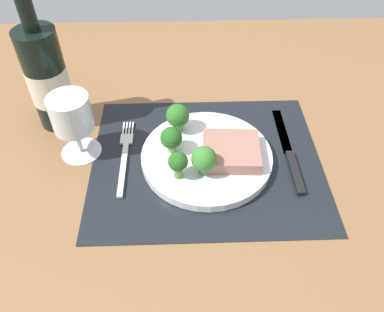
{
  "coord_description": "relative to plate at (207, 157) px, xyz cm",
  "views": [
    {
      "loc": [
        -4.28,
        -49.32,
        51.9
      ],
      "look_at": [
        -2.68,
        -0.49,
        1.9
      ],
      "focal_mm": 36.32,
      "sensor_mm": 36.0,
      "label": 1
    }
  ],
  "objects": [
    {
      "name": "ground_plane",
      "position": [
        0.0,
        0.0,
        -2.6
      ],
      "size": [
        140.0,
        110.0,
        3.0
      ],
      "primitive_type": "cube",
      "color": "brown"
    },
    {
      "name": "placemat",
      "position": [
        0.0,
        0.0,
        -0.95
      ],
      "size": [
        41.9,
        34.83,
        0.3
      ],
      "primitive_type": "cube",
      "color": "black",
      "rests_on": "ground_plane"
    },
    {
      "name": "plate",
      "position": [
        0.0,
        0.0,
        0.0
      ],
      "size": [
        23.85,
        23.85,
        1.6
      ],
      "primitive_type": "cylinder",
      "color": "silver",
      "rests_on": "placemat"
    },
    {
      "name": "steak",
      "position": [
        4.31,
        -0.67,
        1.98
      ],
      "size": [
        10.52,
        9.9,
        2.35
      ],
      "primitive_type": "cube",
      "rotation": [
        0.0,
        0.0,
        -0.06
      ],
      "color": "#9E6B5B",
      "rests_on": "plate"
    },
    {
      "name": "broccoli_back_left",
      "position": [
        -6.31,
        1.11,
        3.77
      ],
      "size": [
        3.95,
        3.95,
        5.08
      ],
      "color": "#6B994C",
      "rests_on": "plate"
    },
    {
      "name": "broccoli_center",
      "position": [
        -5.12,
        6.71,
        4.16
      ],
      "size": [
        4.4,
        4.4,
        5.75
      ],
      "color": "#5B8942",
      "rests_on": "plate"
    },
    {
      "name": "broccoli_near_fork",
      "position": [
        -5.14,
        -5.21,
        4.09
      ],
      "size": [
        3.36,
        3.36,
        5.28
      ],
      "color": "#5B8942",
      "rests_on": "plate"
    },
    {
      "name": "broccoli_front_edge",
      "position": [
        -0.82,
        -4.54,
        4.09
      ],
      "size": [
        4.35,
        4.35,
        5.58
      ],
      "color": "#5B8942",
      "rests_on": "plate"
    },
    {
      "name": "fork",
      "position": [
        -15.11,
        1.42,
        -0.55
      ],
      "size": [
        2.4,
        19.2,
        0.5
      ],
      "rotation": [
        0.0,
        0.0,
        0.06
      ],
      "color": "silver",
      "rests_on": "placemat"
    },
    {
      "name": "knife",
      "position": [
        15.52,
        0.53,
        -0.5
      ],
      "size": [
        1.8,
        23.0,
        0.8
      ],
      "rotation": [
        0.0,
        0.0,
        -0.03
      ],
      "color": "black",
      "rests_on": "placemat"
    },
    {
      "name": "wine_bottle",
      "position": [
        -29.26,
        12.49,
        9.17
      ],
      "size": [
        7.67,
        7.67,
        28.2
      ],
      "color": "black",
      "rests_on": "ground_plane"
    },
    {
      "name": "wine_glass",
      "position": [
        -23.44,
        3.21,
        7.31
      ],
      "size": [
        7.5,
        7.5,
        12.58
      ],
      "color": "silver",
      "rests_on": "ground_plane"
    }
  ]
}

